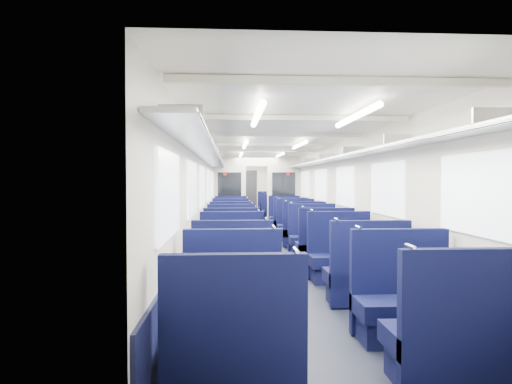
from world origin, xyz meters
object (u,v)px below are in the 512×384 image
(seat_10, at_px, (231,241))
(seat_27, at_px, (269,208))
(seat_12, at_px, (231,233))
(seat_18, at_px, (231,220))
(end_door, at_px, (249,192))
(seat_3, at_px, (404,305))
(seat_19, at_px, (285,219))
(seat_14, at_px, (231,227))
(seat_23, at_px, (275,212))
(seat_13, at_px, (303,233))
(seat_6, at_px, (232,260))
(seat_21, at_px, (278,214))
(seat_8, at_px, (232,248))
(seat_15, at_px, (296,227))
(seat_2, at_px, (233,305))
(seat_11, at_px, (313,239))
(seat_17, at_px, (290,223))
(seat_9, at_px, (325,248))
(seat_1, at_px, (456,343))
(seat_24, at_px, (231,210))
(bulkhead, at_px, (257,190))
(seat_22, at_px, (231,212))
(seat_4, at_px, (232,278))
(seat_7, at_px, (340,259))
(seat_26, at_px, (231,208))
(seat_16, at_px, (231,224))
(seat_5, at_px, (367,278))
(seat_25, at_px, (272,210))
(seat_20, at_px, (231,214))

(seat_10, xyz_separation_m, seat_27, (1.66, 10.07, 0.00))
(seat_12, bearing_deg, seat_18, 90.00)
(end_door, distance_m, seat_3, 16.20)
(seat_3, distance_m, seat_19, 9.38)
(end_door, distance_m, seat_14, 9.12)
(seat_23, bearing_deg, seat_13, -90.00)
(seat_6, xyz_separation_m, seat_23, (1.66, 9.94, 0.00))
(seat_3, relative_size, seat_21, 1.00)
(seat_8, height_order, seat_18, same)
(seat_15, xyz_separation_m, seat_19, (0.00, 2.37, 0.00))
(end_door, relative_size, seat_2, 1.83)
(end_door, bearing_deg, seat_11, -85.85)
(seat_12, xyz_separation_m, seat_17, (1.66, 2.11, 0.00))
(seat_9, bearing_deg, seat_3, -90.00)
(seat_1, xyz_separation_m, seat_21, (0.00, 12.43, 0.00))
(seat_18, distance_m, seat_24, 4.50)
(seat_19, bearing_deg, seat_11, -90.00)
(bulkhead, xyz_separation_m, seat_15, (0.83, -3.06, -0.90))
(seat_22, bearing_deg, seat_1, -83.02)
(seat_14, height_order, seat_22, same)
(seat_10, bearing_deg, seat_23, 78.01)
(seat_3, xyz_separation_m, seat_21, (0.00, 11.45, 0.00))
(seat_19, bearing_deg, bulkhead, 139.97)
(seat_4, bearing_deg, seat_7, 34.86)
(seat_8, bearing_deg, seat_3, -65.57)
(seat_2, height_order, seat_26, same)
(seat_16, xyz_separation_m, seat_27, (1.66, 6.67, 0.00))
(seat_7, bearing_deg, seat_9, 90.00)
(seat_13, bearing_deg, seat_5, -90.00)
(seat_5, distance_m, seat_25, 12.51)
(seat_16, height_order, seat_21, same)
(seat_9, distance_m, seat_11, 1.15)
(seat_11, bearing_deg, seat_5, -90.00)
(seat_11, relative_size, seat_25, 1.00)
(seat_11, bearing_deg, seat_2, -109.64)
(seat_8, bearing_deg, bulkhead, 82.64)
(seat_9, height_order, seat_27, same)
(end_door, xyz_separation_m, seat_10, (-0.83, -11.53, -0.66))
(seat_26, height_order, seat_27, same)
(seat_2, relative_size, seat_11, 1.00)
(seat_7, distance_m, seat_20, 9.16)
(seat_11, xyz_separation_m, seat_13, (0.00, 1.18, 0.00))
(seat_5, height_order, seat_17, same)
(seat_7, distance_m, seat_23, 9.99)
(seat_19, distance_m, seat_20, 2.66)
(seat_4, relative_size, seat_16, 1.00)
(seat_4, bearing_deg, seat_24, 90.00)
(seat_7, height_order, seat_20, same)
(seat_11, height_order, seat_26, same)
(seat_7, bearing_deg, seat_27, 90.00)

